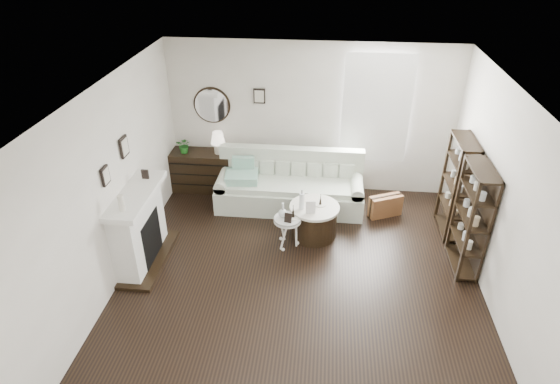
# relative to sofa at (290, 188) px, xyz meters

# --- Properties ---
(room) EXTENTS (5.50, 5.50, 5.50)m
(room) POSITION_rel_sofa_xyz_m (1.03, 0.62, 1.27)
(room) COLOR black
(room) RESTS_ON ground
(fireplace) EXTENTS (0.50, 1.40, 1.84)m
(fireplace) POSITION_rel_sofa_xyz_m (-2.01, -1.78, 0.22)
(fireplace) COLOR white
(fireplace) RESTS_ON ground
(shelf_unit_far) EXTENTS (0.30, 0.80, 1.60)m
(shelf_unit_far) POSITION_rel_sofa_xyz_m (2.63, -0.53, 0.48)
(shelf_unit_far) COLOR black
(shelf_unit_far) RESTS_ON ground
(shelf_unit_near) EXTENTS (0.30, 0.80, 1.60)m
(shelf_unit_near) POSITION_rel_sofa_xyz_m (2.63, -1.43, 0.48)
(shelf_unit_near) COLOR black
(shelf_unit_near) RESTS_ON ground
(sofa) EXTENTS (2.51, 0.87, 0.98)m
(sofa) POSITION_rel_sofa_xyz_m (0.00, 0.00, 0.00)
(sofa) COLOR #B7C2AD
(sofa) RESTS_ON ground
(quilt) EXTENTS (0.59, 0.50, 0.14)m
(quilt) POSITION_rel_sofa_xyz_m (-0.82, -0.13, 0.25)
(quilt) COLOR #299761
(quilt) RESTS_ON sofa
(suitcase) EXTENTS (0.59, 0.40, 0.37)m
(suitcase) POSITION_rel_sofa_xyz_m (1.64, -0.20, -0.14)
(suitcase) COLOR brown
(suitcase) RESTS_ON ground
(dresser) EXTENTS (1.12, 0.48, 0.75)m
(dresser) POSITION_rel_sofa_xyz_m (-1.65, 0.39, 0.05)
(dresser) COLOR black
(dresser) RESTS_ON ground
(table_lamp) EXTENTS (0.32, 0.32, 0.41)m
(table_lamp) POSITION_rel_sofa_xyz_m (-1.32, 0.39, 0.63)
(table_lamp) COLOR beige
(table_lamp) RESTS_ON dresser
(potted_plant) EXTENTS (0.27, 0.24, 0.29)m
(potted_plant) POSITION_rel_sofa_xyz_m (-1.93, 0.35, 0.57)
(potted_plant) COLOR #1C5E1A
(potted_plant) RESTS_ON dresser
(drum_table) EXTENTS (0.78, 0.78, 0.54)m
(drum_table) POSITION_rel_sofa_xyz_m (0.46, -0.90, -0.05)
(drum_table) COLOR black
(drum_table) RESTS_ON ground
(pedestal_table) EXTENTS (0.42, 0.42, 0.51)m
(pedestal_table) POSITION_rel_sofa_xyz_m (0.06, -1.21, 0.14)
(pedestal_table) COLOR silver
(pedestal_table) RESTS_ON ground
(eiffel_drum) EXTENTS (0.10, 0.10, 0.17)m
(eiffel_drum) POSITION_rel_sofa_xyz_m (0.54, -0.84, 0.30)
(eiffel_drum) COLOR black
(eiffel_drum) RESTS_ON drum_table
(bottle_drum) EXTENTS (0.08, 0.08, 0.34)m
(bottle_drum) POSITION_rel_sofa_xyz_m (0.26, -0.98, 0.39)
(bottle_drum) COLOR silver
(bottle_drum) RESTS_ON drum_table
(card_frame_drum) EXTENTS (0.15, 0.07, 0.19)m
(card_frame_drum) POSITION_rel_sofa_xyz_m (0.40, -1.09, 0.32)
(card_frame_drum) COLOR silver
(card_frame_drum) RESTS_ON drum_table
(eiffel_ped) EXTENTS (0.14, 0.14, 0.19)m
(eiffel_ped) POSITION_rel_sofa_xyz_m (0.15, -1.19, 0.28)
(eiffel_ped) COLOR black
(eiffel_ped) RESTS_ON pedestal_table
(flask_ped) EXTENTS (0.13, 0.13, 0.25)m
(flask_ped) POSITION_rel_sofa_xyz_m (-0.01, -1.19, 0.31)
(flask_ped) COLOR silver
(flask_ped) RESTS_ON pedestal_table
(card_frame_ped) EXTENTS (0.12, 0.07, 0.15)m
(card_frame_ped) POSITION_rel_sofa_xyz_m (0.08, -1.32, 0.26)
(card_frame_ped) COLOR black
(card_frame_ped) RESTS_ON pedestal_table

